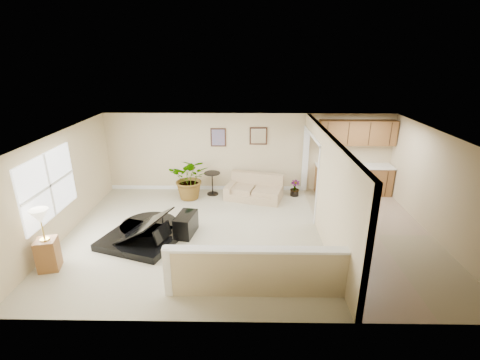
{
  "coord_description": "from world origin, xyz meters",
  "views": [
    {
      "loc": [
        -0.1,
        -7.63,
        4.24
      ],
      "look_at": [
        -0.23,
        0.4,
        1.28
      ],
      "focal_mm": 26.0,
      "sensor_mm": 36.0,
      "label": 1
    }
  ],
  "objects_px": {
    "piano": "(138,215)",
    "palm_plant": "(191,178)",
    "loveseat": "(254,187)",
    "accent_table": "(212,181)",
    "piano_bench": "(186,224)",
    "small_plant": "(295,189)",
    "lamp_stand": "(46,244)"
  },
  "relations": [
    {
      "from": "piano",
      "to": "palm_plant",
      "type": "height_order",
      "value": "piano"
    },
    {
      "from": "loveseat",
      "to": "accent_table",
      "type": "distance_m",
      "value": 1.33
    },
    {
      "from": "piano_bench",
      "to": "piano",
      "type": "bearing_deg",
      "value": -165.03
    },
    {
      "from": "loveseat",
      "to": "small_plant",
      "type": "relative_size",
      "value": 3.78
    },
    {
      "from": "piano",
      "to": "accent_table",
      "type": "bearing_deg",
      "value": 81.11
    },
    {
      "from": "piano_bench",
      "to": "small_plant",
      "type": "bearing_deg",
      "value": 39.88
    },
    {
      "from": "palm_plant",
      "to": "lamp_stand",
      "type": "relative_size",
      "value": 0.97
    },
    {
      "from": "accent_table",
      "to": "small_plant",
      "type": "bearing_deg",
      "value": -1.4
    },
    {
      "from": "piano_bench",
      "to": "lamp_stand",
      "type": "distance_m",
      "value": 3.02
    },
    {
      "from": "loveseat",
      "to": "piano_bench",
      "type": "bearing_deg",
      "value": -110.39
    },
    {
      "from": "piano_bench",
      "to": "accent_table",
      "type": "xyz_separation_m",
      "value": [
        0.42,
        2.57,
        0.2
      ]
    },
    {
      "from": "piano_bench",
      "to": "lamp_stand",
      "type": "bearing_deg",
      "value": -149.66
    },
    {
      "from": "piano_bench",
      "to": "lamp_stand",
      "type": "height_order",
      "value": "lamp_stand"
    },
    {
      "from": "accent_table",
      "to": "lamp_stand",
      "type": "xyz_separation_m",
      "value": [
        -3.01,
        -4.09,
        0.11
      ]
    },
    {
      "from": "loveseat",
      "to": "accent_table",
      "type": "bearing_deg",
      "value": -175.22
    },
    {
      "from": "piano_bench",
      "to": "small_plant",
      "type": "height_order",
      "value": "piano_bench"
    },
    {
      "from": "piano_bench",
      "to": "loveseat",
      "type": "xyz_separation_m",
      "value": [
        1.72,
        2.31,
        0.1
      ]
    },
    {
      "from": "accent_table",
      "to": "small_plant",
      "type": "distance_m",
      "value": 2.6
    },
    {
      "from": "loveseat",
      "to": "palm_plant",
      "type": "relative_size",
      "value": 1.46
    },
    {
      "from": "piano_bench",
      "to": "loveseat",
      "type": "height_order",
      "value": "loveseat"
    },
    {
      "from": "lamp_stand",
      "to": "loveseat",
      "type": "bearing_deg",
      "value": 41.55
    },
    {
      "from": "piano",
      "to": "palm_plant",
      "type": "relative_size",
      "value": 1.73
    },
    {
      "from": "loveseat",
      "to": "small_plant",
      "type": "bearing_deg",
      "value": 25.35
    },
    {
      "from": "loveseat",
      "to": "accent_table",
      "type": "xyz_separation_m",
      "value": [
        -1.3,
        0.27,
        0.1
      ]
    },
    {
      "from": "small_plant",
      "to": "lamp_stand",
      "type": "xyz_separation_m",
      "value": [
        -5.6,
        -4.03,
        0.36
      ]
    },
    {
      "from": "accent_table",
      "to": "small_plant",
      "type": "height_order",
      "value": "accent_table"
    },
    {
      "from": "piano",
      "to": "small_plant",
      "type": "distance_m",
      "value": 4.96
    },
    {
      "from": "accent_table",
      "to": "palm_plant",
      "type": "distance_m",
      "value": 0.73
    },
    {
      "from": "piano",
      "to": "small_plant",
      "type": "xyz_separation_m",
      "value": [
        4.07,
        2.8,
        -0.44
      ]
    },
    {
      "from": "piano_bench",
      "to": "accent_table",
      "type": "bearing_deg",
      "value": 80.78
    },
    {
      "from": "piano",
      "to": "palm_plant",
      "type": "xyz_separation_m",
      "value": [
        0.85,
        2.54,
        -0.01
      ]
    },
    {
      "from": "palm_plant",
      "to": "lamp_stand",
      "type": "bearing_deg",
      "value": -122.3
    }
  ]
}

